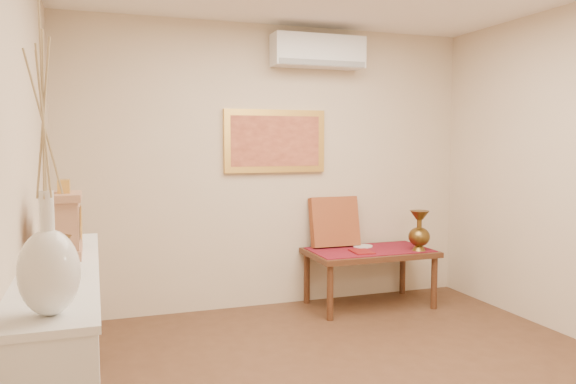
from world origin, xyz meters
name	(u,v)px	position (x,y,z in m)	size (l,w,h in m)	color
wall_back	(274,167)	(0.00, 2.25, 1.35)	(4.00, 0.02, 2.70)	beige
wall_left	(16,192)	(-2.00, 0.00, 1.35)	(0.02, 4.50, 2.70)	beige
white_vase	(45,158)	(-1.81, -0.83, 1.53)	(0.21, 0.21, 1.10)	silver
candlestick	(58,266)	(-1.80, -0.48, 1.08)	(0.10, 0.10, 0.20)	silver
brass_urn_small	(61,250)	(-1.80, -0.20, 1.10)	(0.10, 0.10, 0.23)	brown
table_cloth	(370,250)	(0.85, 1.88, 0.55)	(1.14, 0.59, 0.01)	maroon
brass_urn_tall	(419,226)	(1.27, 1.67, 0.79)	(0.21, 0.21, 0.47)	brown
plate	(363,246)	(0.85, 2.02, 0.56)	(0.20, 0.20, 0.01)	silver
menu	(362,252)	(0.71, 1.77, 0.56)	(0.18, 0.25, 0.01)	maroon
cushion	(334,222)	(0.59, 2.13, 0.80)	(0.49, 0.10, 0.49)	maroon
display_ledge	(62,363)	(-1.82, 0.00, 0.49)	(0.37, 2.02, 0.98)	silver
mantel_clock	(66,224)	(-1.80, 0.25, 1.15)	(0.17, 0.36, 0.41)	#AF7A5A
wooden_chest	(66,226)	(-1.81, 0.55, 1.10)	(0.16, 0.21, 0.24)	#AF7A5A
low_table	(370,257)	(0.85, 1.88, 0.48)	(1.20, 0.70, 0.55)	#4C2816
painting	(275,141)	(0.00, 2.22, 1.60)	(1.00, 0.06, 0.60)	gold
ac_unit	(318,52)	(0.40, 2.12, 2.45)	(0.90, 0.25, 0.30)	silver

